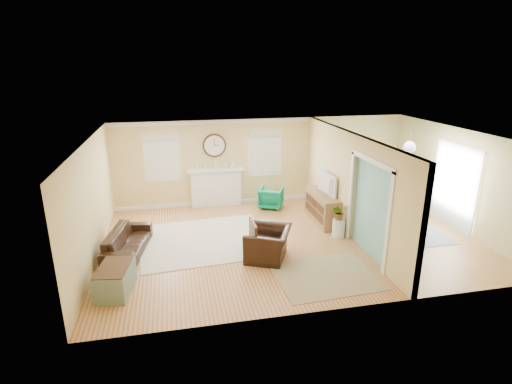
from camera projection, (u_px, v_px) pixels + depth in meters
floor at (290, 239)px, 9.91m from camera, size 9.00×9.00×0.00m
wall_back at (263, 161)px, 12.30m from camera, size 9.00×0.02×2.60m
wall_front at (343, 243)px, 6.71m from camera, size 9.00×0.02×2.60m
wall_left at (92, 203)px, 8.62m from camera, size 0.02×6.00×2.60m
wall_right at (457, 179)px, 10.38m from camera, size 0.02×6.00×2.60m
ceiling at (293, 135)px, 9.10m from camera, size 9.00×6.00×0.02m
partition at (346, 180)px, 10.04m from camera, size 0.17×6.00×2.60m
fireplace at (216, 187)px, 12.11m from camera, size 1.70×0.30×1.17m
wall_clock at (214, 145)px, 11.80m from camera, size 0.70×0.07×0.70m
window_left at (161, 154)px, 11.55m from camera, size 1.05×0.13×1.42m
window_right at (265, 150)px, 12.15m from camera, size 1.05×0.13×1.42m
french_doors at (455, 186)px, 10.44m from camera, size 0.06×1.70×2.20m
pendant at (409, 147)px, 9.81m from camera, size 0.30×0.30×0.55m
rug_cream at (205, 240)px, 9.86m from camera, size 3.32×2.94×0.02m
rug_jute at (325, 276)px, 8.21m from camera, size 2.12×1.77×0.01m
rug_grey at (386, 225)px, 10.75m from camera, size 2.30×2.88×0.01m
sofa at (128, 241)px, 9.15m from camera, size 1.05×1.98×0.55m
eames_chair at (268, 244)px, 8.88m from camera, size 1.29×1.35×0.69m
green_chair at (271, 198)px, 12.01m from camera, size 0.89×0.90×0.62m
trunk at (115, 280)px, 7.55m from camera, size 0.71×1.02×0.54m
credenza at (323, 207)px, 10.94m from camera, size 0.54×1.58×0.80m
tv at (324, 184)px, 10.73m from camera, size 0.21×1.00×0.57m
garden_stool at (338, 228)px, 10.01m from camera, size 0.31×0.31×0.46m
potted_plant at (340, 212)px, 9.88m from camera, size 0.41×0.37×0.40m
dining_table at (387, 215)px, 10.65m from camera, size 1.21×1.86×0.61m
dining_chair_n at (371, 195)px, 11.65m from camera, size 0.44×0.44×0.86m
dining_chair_s at (412, 220)px, 9.62m from camera, size 0.47×0.47×0.97m
dining_chair_w at (367, 208)px, 10.38m from camera, size 0.51×0.51×0.99m
dining_chair_e at (409, 205)px, 10.73m from camera, size 0.47×0.47×0.90m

